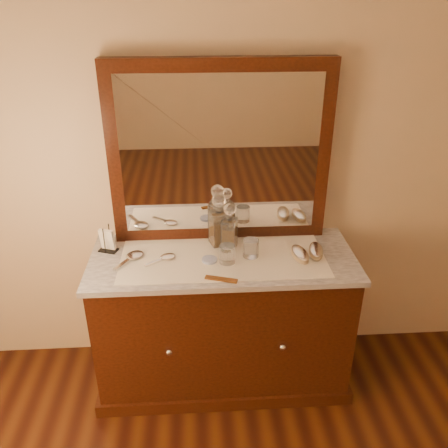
{
  "coord_description": "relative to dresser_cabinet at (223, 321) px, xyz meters",
  "views": [
    {
      "loc": [
        -0.13,
        -0.19,
        2.14
      ],
      "look_at": [
        0.0,
        1.85,
        1.1
      ],
      "focal_mm": 36.94,
      "sensor_mm": 36.0,
      "label": 1
    }
  ],
  "objects": [
    {
      "name": "dresser_cabinet",
      "position": [
        0.0,
        0.0,
        0.0
      ],
      "size": [
        1.4,
        0.55,
        0.82
      ],
      "primitive_type": "cube",
      "color": "black",
      "rests_on": "floor"
    },
    {
      "name": "dresser_plinth",
      "position": [
        0.0,
        0.0,
        -0.37
      ],
      "size": [
        1.46,
        0.59,
        0.08
      ],
      "primitive_type": "cube",
      "color": "black",
      "rests_on": "floor"
    },
    {
      "name": "knob_left",
      "position": [
        -0.3,
        -0.28,
        0.04
      ],
      "size": [
        0.04,
        0.04,
        0.04
      ],
      "primitive_type": "sphere",
      "color": "silver",
      "rests_on": "dresser_cabinet"
    },
    {
      "name": "knob_right",
      "position": [
        0.3,
        -0.28,
        0.04
      ],
      "size": [
        0.04,
        0.04,
        0.04
      ],
      "primitive_type": "sphere",
      "color": "silver",
      "rests_on": "dresser_cabinet"
    },
    {
      "name": "marble_top",
      "position": [
        0.0,
        0.0,
        0.42
      ],
      "size": [
        1.44,
        0.59,
        0.03
      ],
      "primitive_type": "cube",
      "color": "silver",
      "rests_on": "dresser_cabinet"
    },
    {
      "name": "mirror_frame",
      "position": [
        0.0,
        0.25,
        0.94
      ],
      "size": [
        1.2,
        0.08,
        1.0
      ],
      "primitive_type": "cube",
      "color": "black",
      "rests_on": "marble_top"
    },
    {
      "name": "mirror_glass",
      "position": [
        0.0,
        0.21,
        0.94
      ],
      "size": [
        1.06,
        0.01,
        0.86
      ],
      "primitive_type": "cube",
      "color": "white",
      "rests_on": "marble_top"
    },
    {
      "name": "lace_runner",
      "position": [
        0.0,
        -0.02,
        0.44
      ],
      "size": [
        1.1,
        0.45,
        0.0
      ],
      "primitive_type": "cube",
      "color": "white",
      "rests_on": "marble_top"
    },
    {
      "name": "pin_dish",
      "position": [
        -0.07,
        -0.05,
        0.45
      ],
      "size": [
        0.1,
        0.1,
        0.01
      ],
      "primitive_type": "cylinder",
      "rotation": [
        0.0,
        0.0,
        0.25
      ],
      "color": "silver",
      "rests_on": "lace_runner"
    },
    {
      "name": "comb",
      "position": [
        -0.02,
        -0.23,
        0.45
      ],
      "size": [
        0.17,
        0.08,
        0.01
      ],
      "primitive_type": "cube",
      "rotation": [
        0.0,
        0.0,
        -0.3
      ],
      "color": "brown",
      "rests_on": "lace_runner"
    },
    {
      "name": "napkin_rack",
      "position": [
        -0.63,
        0.11,
        0.5
      ],
      "size": [
        0.12,
        0.09,
        0.15
      ],
      "color": "black",
      "rests_on": "marble_top"
    },
    {
      "name": "decanter_left",
      "position": [
        -0.01,
        0.14,
        0.56
      ],
      "size": [
        0.12,
        0.12,
        0.31
      ],
      "color": "#975E16",
      "rests_on": "lace_runner"
    },
    {
      "name": "decanter_right",
      "position": [
        0.04,
        0.1,
        0.55
      ],
      "size": [
        0.1,
        0.1,
        0.27
      ],
      "color": "#975E16",
      "rests_on": "lace_runner"
    },
    {
      "name": "brush_near",
      "position": [
        0.41,
        -0.05,
        0.47
      ],
      "size": [
        0.1,
        0.18,
        0.05
      ],
      "color": "tan",
      "rests_on": "lace_runner"
    },
    {
      "name": "brush_far",
      "position": [
        0.51,
        -0.02,
        0.47
      ],
      "size": [
        0.1,
        0.18,
        0.05
      ],
      "color": "tan",
      "rests_on": "lace_runner"
    },
    {
      "name": "hand_mirror_outer",
      "position": [
        -0.49,
        0.01,
        0.45
      ],
      "size": [
        0.16,
        0.22,
        0.02
      ],
      "color": "silver",
      "rests_on": "lace_runner"
    },
    {
      "name": "hand_mirror_inner",
      "position": [
        -0.31,
        -0.01,
        0.45
      ],
      "size": [
        0.18,
        0.14,
        0.02
      ],
      "color": "silver",
      "rests_on": "lace_runner"
    },
    {
      "name": "tumblers",
      "position": [
        0.09,
        -0.03,
        0.49
      ],
      "size": [
        0.22,
        0.14,
        0.1
      ],
      "color": "white",
      "rests_on": "lace_runner"
    }
  ]
}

